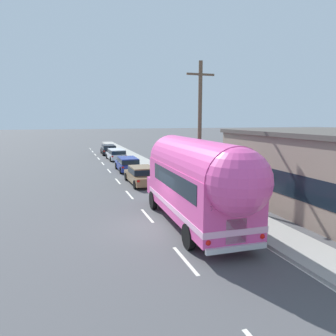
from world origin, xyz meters
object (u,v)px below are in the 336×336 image
utility_pole (200,129)px  car_second (128,163)px  car_third (116,154)px  car_fourth (109,149)px  car_lead (142,174)px  painted_bus (199,180)px

utility_pole → car_second: (-2.43, 11.58, -3.64)m
car_third → car_fourth: bearing=90.7°
car_lead → car_fourth: 21.45m
painted_bus → car_fourth: (0.13, 32.23, -1.51)m
utility_pole → painted_bus: utility_pole is taller
utility_pole → car_third: bearing=96.2°
utility_pole → car_lead: utility_pole is taller
utility_pole → car_second: bearing=101.8°
painted_bus → car_third: size_ratio=2.25×
car_lead → car_second: bearing=89.2°
car_second → car_third: (0.23, 8.66, 0.01)m
painted_bus → car_lead: bearing=90.6°
painted_bus → car_second: painted_bus is taller
car_lead → car_second: 6.25m
painted_bus → car_third: (0.22, 25.69, -1.51)m
painted_bus → car_third: painted_bus is taller
utility_pole → car_fourth: bearing=94.9°
car_fourth → car_lead: bearing=-90.6°
painted_bus → car_lead: painted_bus is taller
car_second → car_third: 8.67m
painted_bus → car_second: bearing=90.1°
car_third → car_fourth: same height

